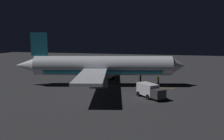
{
  "coord_description": "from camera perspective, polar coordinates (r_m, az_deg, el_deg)",
  "views": [
    {
      "loc": [
        49.29,
        14.73,
        10.81
      ],
      "look_at": [
        0.0,
        2.0,
        3.5
      ],
      "focal_mm": 38.09,
      "sensor_mm": 36.0,
      "label": 1
    }
  ],
  "objects": [
    {
      "name": "apron_guide_stripe",
      "position": [
        51.44,
        2.12,
        -3.96
      ],
      "size": [
        2.07,
        22.61,
        0.01
      ],
      "primitive_type": "cube",
      "rotation": [
        0.0,
        0.0,
        0.08
      ],
      "color": "gold",
      "rests_on": "ground_plane"
    },
    {
      "name": "ground_plane",
      "position": [
        52.59,
        -2.12,
        -3.81
      ],
      "size": [
        180.0,
        180.0,
        0.2
      ],
      "primitive_type": "cube",
      "color": "#313134"
    },
    {
      "name": "ground_crew_worker",
      "position": [
        54.64,
        11.05,
        -2.45
      ],
      "size": [
        0.4,
        0.4,
        1.74
      ],
      "color": "black",
      "rests_on": "ground_plane"
    },
    {
      "name": "traffic_cone_near_left",
      "position": [
        56.28,
        9.38,
        -2.75
      ],
      "size": [
        0.5,
        0.5,
        0.55
      ],
      "color": "#EA590F",
      "rests_on": "ground_plane"
    },
    {
      "name": "baggage_truck",
      "position": [
        42.37,
        9.05,
        -4.97
      ],
      "size": [
        5.41,
        5.44,
        2.47
      ],
      "color": "silver",
      "rests_on": "ground_plane"
    },
    {
      "name": "traffic_cone_near_right",
      "position": [
        58.17,
        4.6,
        -2.31
      ],
      "size": [
        0.5,
        0.5,
        0.55
      ],
      "color": "#EA590F",
      "rests_on": "ground_plane"
    },
    {
      "name": "airliner",
      "position": [
        51.9,
        -2.8,
        0.87
      ],
      "size": [
        36.06,
        37.01,
        11.59
      ],
      "color": "silver",
      "rests_on": "ground_plane"
    },
    {
      "name": "catering_truck",
      "position": [
        58.44,
        -1.92,
        -1.34
      ],
      "size": [
        6.22,
        4.7,
        2.19
      ],
      "color": "silver",
      "rests_on": "ground_plane"
    }
  ]
}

